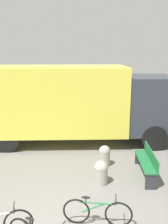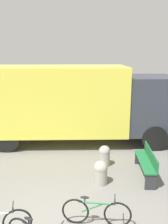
# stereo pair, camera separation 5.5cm
# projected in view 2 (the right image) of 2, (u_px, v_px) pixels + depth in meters

# --- Properties ---
(delivery_truck) EXTENTS (8.96, 3.29, 3.43)m
(delivery_truck) POSITION_uv_depth(u_px,v_px,m) (73.00, 101.00, 11.12)
(delivery_truck) COLOR #EAE04C
(delivery_truck) RESTS_ON ground
(park_bench) EXTENTS (0.46, 1.88, 0.90)m
(park_bench) POSITION_uv_depth(u_px,v_px,m) (147.00, 161.00, 8.26)
(park_bench) COLOR #1E6638
(park_bench) RESTS_ON ground
(bicycle_far) EXTENTS (1.67, 0.44, 0.74)m
(bicycle_far) POSITION_uv_depth(u_px,v_px,m) (96.00, 212.00, 5.92)
(bicycle_far) COLOR black
(bicycle_far) RESTS_ON ground
(bollard_near_bench) EXTENTS (0.44, 0.44, 0.76)m
(bollard_near_bench) POSITION_uv_depth(u_px,v_px,m) (101.00, 172.00, 7.79)
(bollard_near_bench) COLOR #9E998C
(bollard_near_bench) RESTS_ON ground
(bollard_far_bench) EXTENTS (0.41, 0.41, 0.75)m
(bollard_far_bench) POSITION_uv_depth(u_px,v_px,m) (105.00, 155.00, 9.05)
(bollard_far_bench) COLOR #9E998C
(bollard_far_bench) RESTS_ON ground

